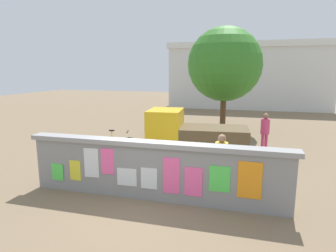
# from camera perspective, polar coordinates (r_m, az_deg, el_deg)

# --- Properties ---
(ground) EXTENTS (60.00, 60.00, 0.00)m
(ground) POSITION_cam_1_polar(r_m,az_deg,el_deg) (15.11, 6.60, -1.64)
(ground) COLOR #7A664C
(poster_wall) EXTENTS (6.88, 0.42, 1.52)m
(poster_wall) POSITION_cam_1_polar(r_m,az_deg,el_deg) (7.37, -2.92, -8.66)
(poster_wall) COLOR gray
(poster_wall) RESTS_ON ground
(auto_rickshaw_truck) EXTENTS (3.71, 1.78, 1.85)m
(auto_rickshaw_truck) POSITION_cam_1_polar(r_m,az_deg,el_deg) (10.60, 4.75, -1.97)
(auto_rickshaw_truck) COLOR black
(auto_rickshaw_truck) RESTS_ON ground
(motorcycle) EXTENTS (1.90, 0.56, 0.87)m
(motorcycle) POSITION_cam_1_polar(r_m,az_deg,el_deg) (9.42, -13.74, -6.63)
(motorcycle) COLOR black
(motorcycle) RESTS_ON ground
(bicycle_near) EXTENTS (1.66, 0.60, 0.95)m
(bicycle_near) POSITION_cam_1_polar(r_m,az_deg,el_deg) (11.69, -10.27, -3.59)
(bicycle_near) COLOR black
(bicycle_near) RESTS_ON ground
(person_walking) EXTENTS (0.45, 0.45, 1.62)m
(person_walking) POSITION_cam_1_polar(r_m,az_deg,el_deg) (7.78, 10.52, -6.20)
(person_walking) COLOR yellow
(person_walking) RESTS_ON ground
(person_bystander) EXTENTS (0.48, 0.48, 1.62)m
(person_bystander) POSITION_cam_1_polar(r_m,az_deg,el_deg) (11.96, 18.68, -0.62)
(person_bystander) COLOR #D83F72
(person_bystander) RESTS_ON ground
(tree_roadside) EXTENTS (3.95, 3.95, 5.58)m
(tree_roadside) POSITION_cam_1_polar(r_m,az_deg,el_deg) (15.97, 11.17, 11.89)
(tree_roadside) COLOR brown
(tree_roadside) RESTS_ON ground
(building_background) EXTENTS (13.76, 6.23, 5.68)m
(building_background) POSITION_cam_1_polar(r_m,az_deg,el_deg) (27.89, 15.48, 9.63)
(building_background) COLOR silver
(building_background) RESTS_ON ground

